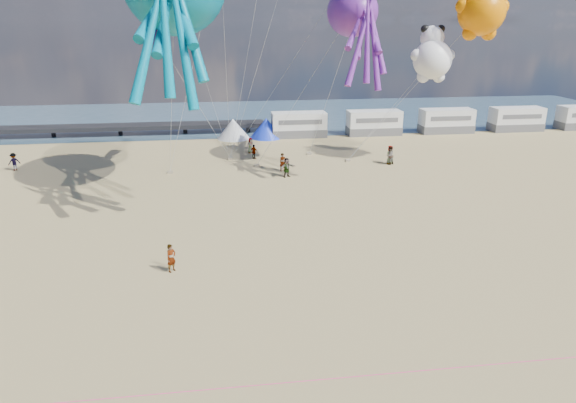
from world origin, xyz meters
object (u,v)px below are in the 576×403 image
Objects in this scene: beachgoer_3 at (254,152)px; sandbag_e at (230,159)px; beachgoer_6 at (250,145)px; kite_octopus_purple at (352,12)px; windsock_left at (206,4)px; sandbag_c at (348,160)px; sandbag_a at (170,172)px; kite_teddy_orange at (482,12)px; standing_person at (171,258)px; motorhome_0 at (299,125)px; windsock_right at (155,34)px; tent_blue at (266,128)px; sandbag_b at (257,165)px; beachgoer_1 at (390,156)px; motorhome_1 at (374,123)px; tent_white at (233,129)px; motorhome_2 at (446,121)px; beachgoer_0 at (390,155)px; motorhome_3 at (516,119)px; windsock_mid at (359,7)px; beachgoer_5 at (283,162)px; sandbag_d at (309,154)px; beachgoer_4 at (287,168)px; beachgoer_2 at (14,162)px; kite_panda at (432,60)px.

beachgoer_3 is 3.00× the size of sandbag_e.
beachgoer_6 is 17.55m from kite_octopus_purple.
sandbag_c is at bearing 32.94° from windsock_left.
kite_teddy_orange reaches higher than sandbag_a.
kite_teddy_orange is at bearing -1.80° from sandbag_a.
standing_person is 20.37m from sandbag_a.
motorhome_0 reaches higher than sandbag_c.
motorhome_0 is 1.15× the size of windsock_right.
sandbag_b is (-2.12, -12.93, -1.09)m from tent_blue.
sandbag_e is at bearing -42.74° from beachgoer_1.
tent_white is at bearing 180.00° from motorhome_1.
motorhome_2 is at bearing 47.72° from kite_octopus_purple.
beachgoer_0 is (15.12, -13.69, -0.28)m from tent_white.
motorhome_0 is at bearing 0.00° from tent_white.
motorhome_3 is 3.62× the size of beachgoer_1.
beachgoer_0 is 14.34m from windsock_mid.
beachgoer_5 is (-32.31, -14.91, -0.63)m from motorhome_3.
sandbag_d is (3.58, 5.89, -0.76)m from beachgoer_5.
motorhome_1 reaches higher than sandbag_b.
beachgoer_5 is at bearing 65.91° from beachgoer_4.
beachgoer_3 is 0.27× the size of windsock_mid.
sandbag_b is 1.00× the size of sandbag_e.
sandbag_c is 1.00× the size of sandbag_e.
beachgoer_2 is at bearing -155.81° from tent_blue.
windsock_right is at bearing -114.12° from sandbag_e.
kite_panda is (14.50, -14.02, 8.89)m from tent_blue.
windsock_right is at bearing -137.13° from motorhome_1.
beachgoer_4 is at bearing 135.94° from beachgoer_2.
motorhome_0 is 19.51m from kite_panda.
motorhome_3 is at bearing 0.00° from motorhome_1.
kite_panda is 1.08× the size of windsock_right.
beachgoer_5 is at bearing -89.28° from tent_blue.
kite_teddy_orange is (22.21, -15.24, 13.10)m from tent_white.
windsock_mid is at bearing 22.25° from windsock_right.
beachgoer_2 is (-48.19, -11.32, -0.65)m from motorhome_2.
motorhome_1 is 3.62× the size of beachgoer_1.
motorhome_0 is at bearing 144.06° from kite_panda.
windsock_mid reaches higher than motorhome_1.
motorhome_2 is 13.20× the size of sandbag_b.
standing_person is 22.64m from sandbag_b.
kite_panda is (3.47, -0.07, 9.17)m from beachgoer_1.
beachgoer_6 is at bearing -54.55° from beachgoer_1.
motorhome_1 is at bearing 0.00° from tent_blue.
standing_person is 0.28× the size of windsock_left.
sandbag_d is (-9.73, -9.02, -1.39)m from motorhome_1.
standing_person is 0.15× the size of kite_octopus_purple.
beachgoer_5 is 0.29× the size of windsock_left.
windsock_left is (-1.64, -4.90, 14.73)m from sandbag_e.
beachgoer_4 reaches higher than beachgoer_6.
standing_person is at bearing -132.42° from motorhome_2.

